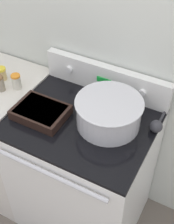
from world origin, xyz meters
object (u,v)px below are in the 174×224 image
mixing_bowl (109,112)px  spice_jar_orange_cap (16,82)px  spice_jar_brown_cap (0,83)px  casserole_dish (41,112)px  spice_jar_yellow_cap (2,74)px  ladle (157,125)px

mixing_bowl → spice_jar_orange_cap: (-0.61, 0.01, -0.03)m
mixing_bowl → spice_jar_brown_cap: bearing=-175.4°
mixing_bowl → spice_jar_orange_cap: size_ratio=3.75×
casserole_dish → spice_jar_orange_cap: bearing=154.0°
mixing_bowl → casserole_dish: 0.37m
spice_jar_brown_cap → spice_jar_yellow_cap: bearing=127.4°
mixing_bowl → spice_jar_orange_cap: mixing_bowl is taller
casserole_dish → spice_jar_orange_cap: spice_jar_orange_cap is taller
casserole_dish → spice_jar_orange_cap: size_ratio=2.99×
mixing_bowl → ladle: mixing_bowl is taller
mixing_bowl → spice_jar_yellow_cap: bearing=177.3°
casserole_dish → ladle: bearing=18.9°
ladle → spice_jar_brown_cap: spice_jar_brown_cap is taller
casserole_dish → spice_jar_yellow_cap: spice_jar_yellow_cap is taller
ladle → spice_jar_brown_cap: bearing=-171.4°
spice_jar_orange_cap → spice_jar_brown_cap: size_ratio=0.97×
spice_jar_yellow_cap → ladle: bearing=2.8°
spice_jar_yellow_cap → casserole_dish: bearing=-21.3°
spice_jar_orange_cap → spice_jar_yellow_cap: spice_jar_orange_cap is taller
spice_jar_orange_cap → spice_jar_brown_cap: spice_jar_brown_cap is taller
casserole_dish → spice_jar_yellow_cap: 0.42m
casserole_dish → ladle: size_ratio=1.03×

